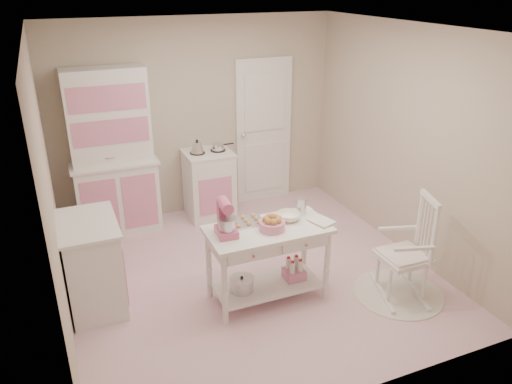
{
  "coord_description": "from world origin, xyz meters",
  "views": [
    {
      "loc": [
        -1.77,
        -4.36,
        3.04
      ],
      "look_at": [
        0.07,
        0.05,
        0.96
      ],
      "focal_mm": 35.0,
      "sensor_mm": 36.0,
      "label": 1
    }
  ],
  "objects_px": {
    "rocking_chair": "(404,248)",
    "base_cabinet": "(93,264)",
    "bread_basket": "(272,226)",
    "stove": "(209,184)",
    "stand_mixer": "(226,219)",
    "hutch": "(113,153)",
    "work_table": "(268,263)"
  },
  "relations": [
    {
      "from": "hutch",
      "to": "stand_mixer",
      "type": "bearing_deg",
      "value": -70.79
    },
    {
      "from": "base_cabinet",
      "to": "work_table",
      "type": "distance_m",
      "value": 1.71
    },
    {
      "from": "hutch",
      "to": "base_cabinet",
      "type": "distance_m",
      "value": 1.73
    },
    {
      "from": "base_cabinet",
      "to": "work_table",
      "type": "bearing_deg",
      "value": -18.87
    },
    {
      "from": "bread_basket",
      "to": "rocking_chair",
      "type": "bearing_deg",
      "value": -18.72
    },
    {
      "from": "rocking_chair",
      "to": "stand_mixer",
      "type": "bearing_deg",
      "value": -179.71
    },
    {
      "from": "rocking_chair",
      "to": "stand_mixer",
      "type": "xyz_separation_m",
      "value": [
        -1.7,
        0.5,
        0.42
      ]
    },
    {
      "from": "base_cabinet",
      "to": "bread_basket",
      "type": "relative_size",
      "value": 3.68
    },
    {
      "from": "rocking_chair",
      "to": "stand_mixer",
      "type": "relative_size",
      "value": 3.24
    },
    {
      "from": "stove",
      "to": "stand_mixer",
      "type": "bearing_deg",
      "value": -102.96
    },
    {
      "from": "rocking_chair",
      "to": "base_cabinet",
      "type": "bearing_deg",
      "value": 177.01
    },
    {
      "from": "stand_mixer",
      "to": "stove",
      "type": "bearing_deg",
      "value": 80.46
    },
    {
      "from": "stove",
      "to": "base_cabinet",
      "type": "bearing_deg",
      "value": -137.84
    },
    {
      "from": "hutch",
      "to": "rocking_chair",
      "type": "xyz_separation_m",
      "value": [
        2.43,
        -2.59,
        -0.49
      ]
    },
    {
      "from": "stove",
      "to": "bread_basket",
      "type": "xyz_separation_m",
      "value": [
        -0.03,
        -2.11,
        0.39
      ]
    },
    {
      "from": "hutch",
      "to": "stand_mixer",
      "type": "xyz_separation_m",
      "value": [
        0.73,
        -2.09,
        -0.07
      ]
    },
    {
      "from": "base_cabinet",
      "to": "stand_mixer",
      "type": "xyz_separation_m",
      "value": [
        1.2,
        -0.53,
        0.51
      ]
    },
    {
      "from": "stand_mixer",
      "to": "base_cabinet",
      "type": "bearing_deg",
      "value": 159.44
    },
    {
      "from": "hutch",
      "to": "stand_mixer",
      "type": "relative_size",
      "value": 6.12
    },
    {
      "from": "hutch",
      "to": "work_table",
      "type": "bearing_deg",
      "value": -61.47
    },
    {
      "from": "stove",
      "to": "work_table",
      "type": "xyz_separation_m",
      "value": [
        -0.05,
        -2.06,
        -0.06
      ]
    },
    {
      "from": "hutch",
      "to": "base_cabinet",
      "type": "xyz_separation_m",
      "value": [
        -0.47,
        -1.56,
        -0.58
      ]
    },
    {
      "from": "hutch",
      "to": "stand_mixer",
      "type": "height_order",
      "value": "hutch"
    },
    {
      "from": "hutch",
      "to": "bread_basket",
      "type": "distance_m",
      "value": 2.47
    },
    {
      "from": "base_cabinet",
      "to": "rocking_chair",
      "type": "bearing_deg",
      "value": -19.57
    },
    {
      "from": "bread_basket",
      "to": "base_cabinet",
      "type": "bearing_deg",
      "value": 159.79
    },
    {
      "from": "stove",
      "to": "rocking_chair",
      "type": "bearing_deg",
      "value": -64.21
    },
    {
      "from": "bread_basket",
      "to": "stand_mixer",
      "type": "bearing_deg",
      "value": 170.96
    },
    {
      "from": "hutch",
      "to": "work_table",
      "type": "xyz_separation_m",
      "value": [
        1.15,
        -2.11,
        -0.64
      ]
    },
    {
      "from": "stove",
      "to": "base_cabinet",
      "type": "height_order",
      "value": "same"
    },
    {
      "from": "hutch",
      "to": "work_table",
      "type": "height_order",
      "value": "hutch"
    },
    {
      "from": "base_cabinet",
      "to": "work_table",
      "type": "relative_size",
      "value": 0.77
    }
  ]
}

